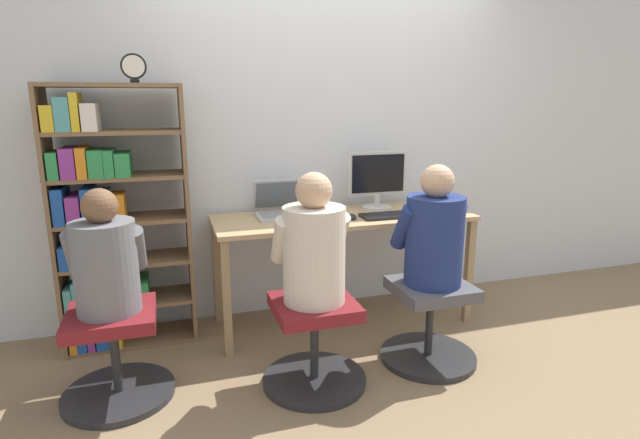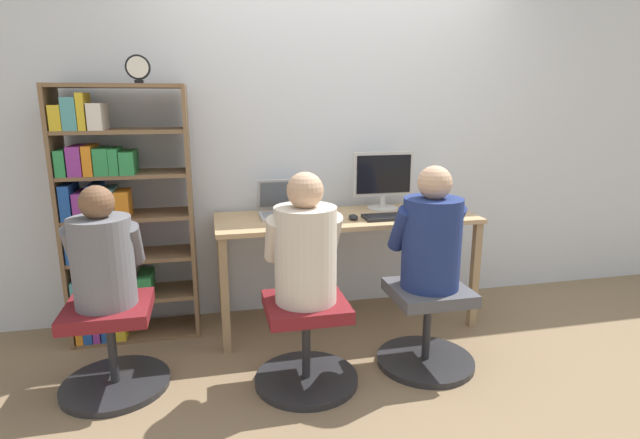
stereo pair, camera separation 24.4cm
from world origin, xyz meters
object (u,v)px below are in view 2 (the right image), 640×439
(desktop_monitor, at_px, (383,181))
(keyboard, at_px, (394,216))
(office_chair_right, at_px, (306,342))
(desk_clock, at_px, (138,68))
(bookshelf, at_px, (113,220))
(office_chair_left, at_px, (427,326))
(person_at_laptop, at_px, (305,247))
(laptop, at_px, (284,208))
(person_at_monitor, at_px, (431,236))
(person_near_shelf, at_px, (102,255))
(office_chair_side, at_px, (112,347))

(desktop_monitor, bearing_deg, keyboard, -93.77)
(office_chair_right, distance_m, desk_clock, 1.87)
(bookshelf, distance_m, desk_clock, 0.96)
(office_chair_left, distance_m, person_at_laptop, 0.92)
(office_chair_left, bearing_deg, desktop_monitor, 89.80)
(laptop, height_order, office_chair_left, laptop)
(desktop_monitor, height_order, bookshelf, bookshelf)
(person_at_monitor, bearing_deg, person_near_shelf, 175.43)
(desktop_monitor, bearing_deg, desk_clock, -175.41)
(bookshelf, bearing_deg, office_chair_side, -85.75)
(office_chair_right, height_order, desk_clock, desk_clock)
(office_chair_right, bearing_deg, keyboard, 38.94)
(keyboard, bearing_deg, desk_clock, 174.24)
(bookshelf, bearing_deg, laptop, 0.67)
(office_chair_right, distance_m, person_at_laptop, 0.55)
(bookshelf, relative_size, person_near_shelf, 2.57)
(laptop, xyz_separation_m, office_chair_side, (-1.05, -0.66, -0.58))
(keyboard, xyz_separation_m, office_chair_left, (0.02, -0.54, -0.54))
(office_chair_left, distance_m, office_chair_right, 0.74)
(office_chair_left, bearing_deg, keyboard, 91.68)
(laptop, distance_m, office_chair_left, 1.22)
(bookshelf, bearing_deg, person_at_monitor, -23.16)
(laptop, bearing_deg, keyboard, -19.93)
(office_chair_right, xyz_separation_m, office_chair_side, (-1.04, 0.18, 0.00))
(keyboard, bearing_deg, office_chair_left, -88.32)
(laptop, bearing_deg, person_near_shelf, -148.28)
(laptop, bearing_deg, desk_clock, -173.56)
(laptop, distance_m, person_at_monitor, 1.07)
(desktop_monitor, relative_size, laptop, 1.31)
(person_at_monitor, bearing_deg, keyboard, 91.70)
(person_at_monitor, bearing_deg, office_chair_side, 175.59)
(keyboard, relative_size, person_at_laptop, 0.60)
(office_chair_right, bearing_deg, bookshelf, 142.70)
(laptop, xyz_separation_m, office_chair_left, (0.72, -0.80, -0.58))
(office_chair_left, height_order, person_at_monitor, person_at_monitor)
(keyboard, relative_size, desk_clock, 2.56)
(desktop_monitor, distance_m, person_near_shelf, 1.92)
(office_chair_right, distance_m, office_chair_side, 1.05)
(office_chair_left, distance_m, desk_clock, 2.29)
(keyboard, bearing_deg, office_chair_right, -141.06)
(person_at_monitor, distance_m, desk_clock, 1.97)
(desktop_monitor, relative_size, keyboard, 1.07)
(office_chair_left, distance_m, person_near_shelf, 1.86)
(keyboard, bearing_deg, person_near_shelf, -167.35)
(person_at_monitor, bearing_deg, office_chair_left, -90.00)
(office_chair_left, bearing_deg, person_near_shelf, 175.26)
(desktop_monitor, height_order, office_chair_side, desktop_monitor)
(laptop, bearing_deg, person_at_laptop, -91.07)
(laptop, xyz_separation_m, desk_clock, (-0.87, -0.10, 0.90))
(desktop_monitor, bearing_deg, office_chair_right, -130.43)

